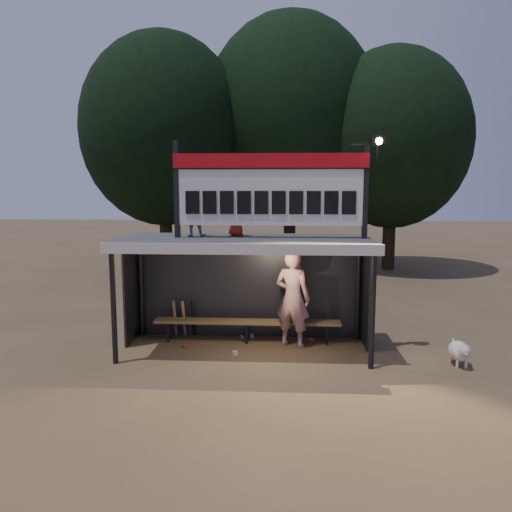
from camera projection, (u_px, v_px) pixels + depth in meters
The scene contains 13 objects.
ground at pixel (245, 350), 10.23m from camera, with size 80.00×80.00×0.00m, color brown.
player at pixel (293, 298), 10.36m from camera, with size 0.75×0.49×2.06m, color silver.
child_a at pixel (194, 212), 10.10m from camera, with size 0.48×0.37×0.99m, color gray.
child_b at pixel (236, 215), 10.20m from camera, with size 0.42×0.27×0.85m, color #AF2A1B.
dugout_shelter at pixel (246, 260), 10.22m from camera, with size 5.10×2.08×2.32m.
scoreboard_assembly at pixel (273, 187), 9.73m from camera, with size 4.10×0.27×1.99m.
bench at pixel (247, 322), 10.72m from camera, with size 4.00×0.35×0.48m.
tree_left at pixel (164, 131), 19.59m from camera, with size 6.46×6.46×9.27m.
tree_mid at pixel (291, 118), 20.70m from camera, with size 7.22×7.22×10.36m.
tree_right at pixel (392, 139), 19.61m from camera, with size 6.08×6.08×8.72m.
dog at pixel (460, 351), 9.32m from camera, with size 0.36×0.81×0.49m.
bats at pixel (184, 318), 11.06m from camera, with size 0.47×0.32×0.84m.
litter at pixel (245, 342), 10.65m from camera, with size 2.77×1.27×0.08m.
Camera 1 is at (0.79, -9.84, 3.33)m, focal length 35.00 mm.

